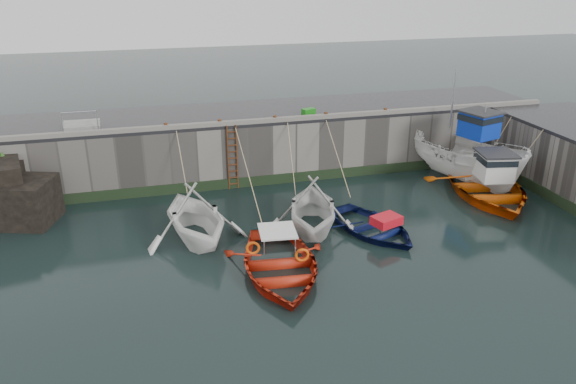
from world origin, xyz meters
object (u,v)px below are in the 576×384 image
object	(u,v)px
boat_near_navy	(372,231)
bollard_b	(219,122)
fish_crate	(309,112)
bollard_d	(326,115)
boat_far_white	(465,158)
bollard_a	(166,126)
bollard_e	(385,111)
boat_near_blacktrim	(312,228)
boat_near_blue	(280,273)
ladder	(233,158)
boat_near_white	(196,239)
boat_far_orange	(486,186)
bollard_c	(275,118)

from	to	relation	value
boat_near_navy	bollard_b	world-z (taller)	bollard_b
fish_crate	bollard_d	size ratio (longest dim) A/B	2.35
boat_far_white	bollard_b	bearing A→B (deg)	152.25
bollard_a	bollard_e	distance (m)	11.00
boat_near_blacktrim	boat_far_white	bearing A→B (deg)	35.99
boat_near_navy	boat_far_white	xyz separation A→B (m)	(6.81, 4.28, 1.17)
fish_crate	boat_near_blue	bearing A→B (deg)	-130.90
ladder	boat_near_navy	world-z (taller)	ladder
bollard_b	boat_near_white	bearing A→B (deg)	-109.59
boat_near_blue	boat_near_navy	xyz separation A→B (m)	(4.51, 2.25, 0.00)
ladder	bollard_a	size ratio (longest dim) A/B	11.43
boat_near_white	boat_near_navy	xyz separation A→B (m)	(7.10, -1.21, 0.00)
boat_far_orange	fish_crate	bearing A→B (deg)	156.41
boat_near_white	bollard_b	size ratio (longest dim) A/B	17.83
boat_near_blue	bollard_c	distance (m)	9.60
ladder	boat_near_blue	bearing A→B (deg)	-88.73
bollard_c	ladder	bearing A→B (deg)	-171.33
boat_far_white	fish_crate	world-z (taller)	boat_far_white
boat_near_blue	boat_near_blacktrim	bearing A→B (deg)	61.40
bollard_b	ladder	bearing A→B (deg)	-33.86
boat_near_blue	boat_near_navy	bearing A→B (deg)	32.72
boat_far_white	bollard_c	distance (m)	9.81
boat_near_white	boat_far_orange	world-z (taller)	boat_far_orange
boat_near_navy	ladder	bearing A→B (deg)	108.19
ladder	bollard_c	bearing A→B (deg)	8.67
boat_far_orange	fish_crate	xyz separation A→B (m)	(-7.33, 5.09, 2.86)
boat_near_blue	boat_far_orange	xyz separation A→B (m)	(11.30, 4.52, 0.45)
boat_near_white	boat_near_blue	xyz separation A→B (m)	(2.59, -3.46, 0.00)
ladder	bollard_e	size ratio (longest dim) A/B	11.43
boat_far_white	bollard_c	xyz separation A→B (m)	(-9.31, 2.26, 2.13)
bollard_b	bollard_c	size ratio (longest dim) A/B	1.00
boat_near_white	boat_far_white	bearing A→B (deg)	1.38
boat_near_white	boat_near_navy	world-z (taller)	boat_near_white
boat_near_blacktrim	boat_far_white	size ratio (longest dim) A/B	0.62
boat_near_blacktrim	fish_crate	bearing A→B (deg)	90.37
bollard_e	bollard_a	bearing A→B (deg)	180.00
boat_near_blacktrim	boat_far_white	world-z (taller)	boat_far_white
boat_near_white	boat_near_navy	distance (m)	7.20
boat_near_navy	bollard_c	size ratio (longest dim) A/B	16.32
ladder	boat_far_white	xyz separation A→B (m)	(11.51, -1.93, -0.42)
boat_far_orange	bollard_a	xyz separation A→B (m)	(-14.49, 4.27, 2.85)
ladder	bollard_d	size ratio (longest dim) A/B	11.43
bollard_a	bollard_d	world-z (taller)	same
fish_crate	boat_near_blacktrim	bearing A→B (deg)	-123.82
fish_crate	bollard_b	xyz separation A→B (m)	(-4.66, -0.81, -0.01)
boat_far_orange	bollard_b	bearing A→B (deg)	171.56
ladder	boat_near_blacktrim	bearing A→B (deg)	-65.70
boat_far_orange	bollard_e	distance (m)	6.21
boat_near_navy	boat_far_orange	xyz separation A→B (m)	(6.79, 2.27, 0.45)
ladder	boat_near_blue	xyz separation A→B (m)	(0.19, -8.46, -1.59)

